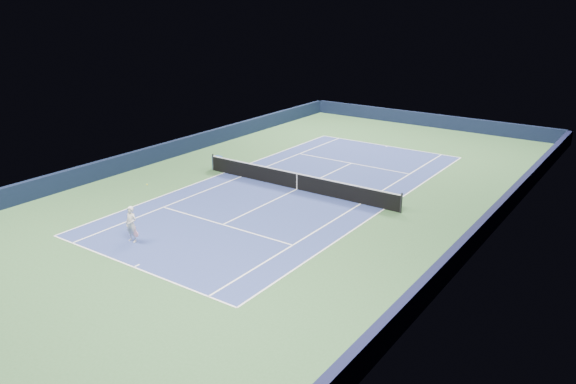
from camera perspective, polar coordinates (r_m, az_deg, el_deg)
The scene contains 19 objects.
ground at distance 32.08m, azimuth 0.91°, elevation 0.28°, with size 40.00×40.00×0.00m, color #30552E.
wall_far at distance 49.06m, azimuth 14.14°, elevation 7.10°, with size 22.00×0.35×1.10m, color black.
wall_right at distance 27.71m, azimuth 19.81°, elevation -2.88°, with size 0.35×40.00×1.10m, color black.
wall_left at distance 38.77m, azimuth -12.47°, elevation 4.05°, with size 0.35×40.00×1.10m, color #101932.
court_surface at distance 32.08m, azimuth 0.91°, elevation 0.28°, with size 10.97×23.77×0.01m, color navy.
baseline_far at distance 42.04m, azimuth 10.08°, elevation 4.63°, with size 10.97×0.08×0.00m, color white.
baseline_near at distance 23.95m, azimuth -15.41°, elevation -7.37°, with size 10.97×0.08×0.00m, color white.
sideline_doubles_right at distance 29.55m, azimuth 9.75°, elevation -1.71°, with size 0.08×23.77×0.00m, color white.
sideline_doubles_left at distance 35.29m, azimuth -6.48°, elevation 1.96°, with size 0.08×23.77×0.00m, color white.
sideline_singles_right at distance 30.11m, azimuth 7.41°, elevation -1.18°, with size 0.08×23.77×0.00m, color white.
sideline_singles_left at distance 34.43m, azimuth -4.76°, elevation 1.58°, with size 0.08×23.77×0.00m, color white.
service_line_far at distance 37.30m, azimuth 6.45°, elevation 2.93°, with size 8.23×0.08×0.00m, color white.
service_line_near at distance 27.36m, azimuth -6.65°, elevation -3.31°, with size 8.23×0.08×0.00m, color white.
center_service_line at distance 32.08m, azimuth 0.91°, elevation 0.29°, with size 0.08×12.80×0.00m, color white.
center_mark_far at distance 41.91m, azimuth 9.99°, elevation 4.59°, with size 0.08×0.30×0.00m, color white.
center_mark_near at distance 24.03m, azimuth -15.13°, elevation -7.24°, with size 0.08×0.30×0.00m, color white.
tennis_net at distance 31.92m, azimuth 0.92°, elevation 1.13°, with size 12.90×0.10×1.07m.
sponsor_cube at distance 36.04m, azimuth -7.18°, elevation 2.98°, with size 0.59×0.51×0.82m.
tennis_player at distance 26.03m, azimuth -15.62°, elevation -3.18°, with size 0.78×1.25×2.48m.
Camera 1 is at (16.97, -25.11, 10.51)m, focal length 35.00 mm.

